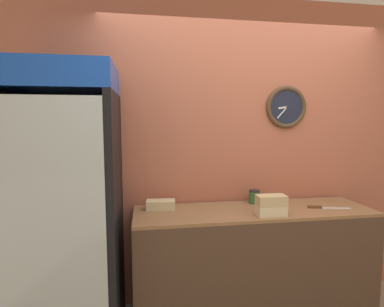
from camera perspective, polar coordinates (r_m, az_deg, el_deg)
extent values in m
cube|color=#B7664C|center=(2.77, 9.54, 0.24)|extent=(5.20, 0.06, 2.70)
torus|color=#4C3823|center=(2.87, 17.53, 8.41)|extent=(0.38, 0.04, 0.38)
cylinder|color=#1E2338|center=(2.87, 17.53, 8.41)|extent=(0.31, 0.01, 0.31)
cube|color=white|center=(2.84, 16.87, 8.35)|extent=(0.08, 0.01, 0.03)
cube|color=white|center=(2.84, 16.79, 7.45)|extent=(0.10, 0.01, 0.11)
cube|color=#4C3828|center=(2.72, 11.50, -19.87)|extent=(1.96, 0.55, 0.89)
cube|color=#8E6642|center=(2.56, 11.72, -10.63)|extent=(1.96, 0.55, 0.02)
cube|color=black|center=(2.70, -21.02, -9.63)|extent=(0.74, 0.04, 1.83)
cube|color=black|center=(2.49, -30.57, -11.39)|extent=(0.05, 0.71, 1.83)
cube|color=black|center=(2.33, -14.27, -11.90)|extent=(0.05, 0.71, 1.83)
cube|color=white|center=(2.67, -21.14, -9.79)|extent=(0.64, 0.02, 1.73)
cube|color=silver|center=(2.06, -25.13, -14.73)|extent=(0.64, 0.01, 1.73)
cube|color=blue|center=(2.27, -23.97, 13.01)|extent=(0.74, 0.64, 0.18)
cube|color=silver|center=(2.52, -22.42, -20.66)|extent=(0.62, 0.59, 0.01)
cube|color=silver|center=(2.37, -22.83, -11.66)|extent=(0.62, 0.59, 0.01)
cube|color=silver|center=(2.28, -23.25, -1.71)|extent=(0.62, 0.59, 0.01)
cylinder|color=#B2BCCC|center=(2.08, -20.53, -11.84)|extent=(0.06, 0.06, 0.14)
cylinder|color=#B2BCCC|center=(2.05, -20.64, -9.16)|extent=(0.02, 0.02, 0.06)
cylinder|color=#5B2D19|center=(2.29, -26.06, -21.22)|extent=(0.07, 0.07, 0.16)
cylinder|color=#5B2D19|center=(2.24, -26.20, -18.54)|extent=(0.03, 0.03, 0.07)
cylinder|color=#B2231E|center=(2.19, -30.47, -11.46)|extent=(0.08, 0.08, 0.13)
cylinder|color=#B2231E|center=(2.17, -30.60, -9.04)|extent=(0.03, 0.03, 0.06)
cylinder|color=navy|center=(2.07, -17.96, -12.16)|extent=(0.08, 0.08, 0.12)
cylinder|color=navy|center=(2.05, -18.03, -9.93)|extent=(0.03, 0.03, 0.05)
cylinder|color=gold|center=(1.98, -18.25, -0.68)|extent=(0.07, 0.07, 0.12)
cylinder|color=gold|center=(1.97, -18.34, 1.81)|extent=(0.03, 0.03, 0.05)
cylinder|color=navy|center=(2.10, -23.22, -11.38)|extent=(0.07, 0.07, 0.17)
cylinder|color=navy|center=(2.06, -23.36, -8.17)|extent=(0.03, 0.03, 0.07)
cylinder|color=#5B2D19|center=(2.08, -29.38, -0.09)|extent=(0.07, 0.07, 0.18)
cylinder|color=#5B2D19|center=(2.07, -29.56, 3.34)|extent=(0.03, 0.03, 0.08)
cylinder|color=orange|center=(2.32, -28.75, -20.95)|extent=(0.08, 0.08, 0.16)
cylinder|color=orange|center=(2.27, -28.90, -18.31)|extent=(0.03, 0.03, 0.07)
cylinder|color=orange|center=(2.04, -25.54, -0.57)|extent=(0.07, 0.07, 0.14)
cylinder|color=orange|center=(2.03, -25.67, 2.18)|extent=(0.03, 0.03, 0.06)
cube|color=beige|center=(2.41, 14.81, -10.45)|extent=(0.22, 0.12, 0.08)
cube|color=tan|center=(2.39, 14.86, -8.62)|extent=(0.22, 0.12, 0.08)
cube|color=beige|center=(2.51, -5.96, -9.68)|extent=(0.24, 0.14, 0.07)
cube|color=silver|center=(2.79, 25.70, -9.37)|extent=(0.24, 0.09, 0.00)
cube|color=brown|center=(2.73, 22.34, -9.38)|extent=(0.11, 0.05, 0.02)
cylinder|color=#336B38|center=(2.72, 11.79, -8.19)|extent=(0.10, 0.10, 0.11)
cylinder|color=#262628|center=(2.71, 11.82, -6.97)|extent=(0.09, 0.09, 0.01)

